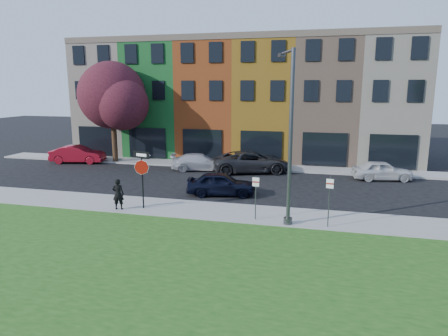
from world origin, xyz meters
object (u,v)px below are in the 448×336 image
(man, at_px, (118,194))
(sedan_near, at_px, (221,184))
(street_lamp, at_px, (289,138))
(stop_sign, at_px, (142,168))

(man, height_order, sedan_near, man)
(man, height_order, street_lamp, street_lamp)
(sedan_near, xyz_separation_m, street_lamp, (4.25, -4.30, 3.36))
(street_lamp, bearing_deg, stop_sign, 157.12)
(stop_sign, bearing_deg, street_lamp, 13.16)
(man, relative_size, street_lamp, 0.21)
(sedan_near, bearing_deg, street_lamp, -145.81)
(sedan_near, bearing_deg, man, 124.84)
(man, bearing_deg, stop_sign, -170.49)
(stop_sign, xyz_separation_m, street_lamp, (7.42, -0.42, 1.81))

